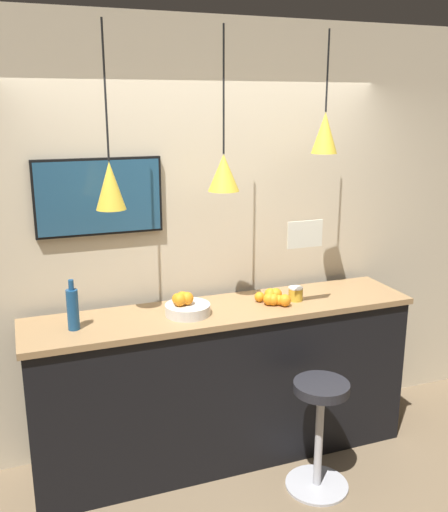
{
  "coord_description": "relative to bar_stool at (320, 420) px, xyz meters",
  "views": [
    {
      "loc": [
        -1.21,
        -2.63,
        2.36
      ],
      "look_at": [
        0.0,
        0.62,
        1.43
      ],
      "focal_mm": 40.0,
      "sensor_mm": 36.0,
      "label": 1
    }
  ],
  "objects": [
    {
      "name": "orange_pile",
      "position": [
        -0.09,
        0.5,
        0.64
      ],
      "size": [
        0.19,
        0.23,
        0.08
      ],
      "color": "orange",
      "rests_on": "service_counter"
    },
    {
      "name": "ground_plane",
      "position": [
        -0.43,
        -0.1,
        -0.47
      ],
      "size": [
        14.0,
        14.0,
        0.0
      ],
      "primitive_type": "plane",
      "color": "#756047"
    },
    {
      "name": "service_counter",
      "position": [
        -0.43,
        0.53,
        0.07
      ],
      "size": [
        2.55,
        0.54,
        1.08
      ],
      "color": "black",
      "rests_on": "ground_plane"
    },
    {
      "name": "juice_bottle",
      "position": [
        -1.38,
        0.5,
        0.73
      ],
      "size": [
        0.07,
        0.07,
        0.3
      ],
      "color": "navy",
      "rests_on": "service_counter"
    },
    {
      "name": "pendant_lamp_left",
      "position": [
        -1.12,
        0.53,
        1.44
      ],
      "size": [
        0.17,
        0.17,
        1.03
      ],
      "color": "black"
    },
    {
      "name": "fruit_bowl",
      "position": [
        -0.69,
        0.5,
        0.66
      ],
      "size": [
        0.28,
        0.28,
        0.15
      ],
      "color": "beige",
      "rests_on": "service_counter"
    },
    {
      "name": "pendant_lamp_right",
      "position": [
        0.26,
        0.53,
        1.7
      ],
      "size": [
        0.17,
        0.17,
        0.76
      ],
      "color": "black"
    },
    {
      "name": "bar_stool",
      "position": [
        0.0,
        0.0,
        0.0
      ],
      "size": [
        0.4,
        0.4,
        0.73
      ],
      "color": "#B7B7BC",
      "rests_on": "ground_plane"
    },
    {
      "name": "pendant_lamp_middle",
      "position": [
        -0.43,
        0.53,
        1.48
      ],
      "size": [
        0.19,
        0.19,
        0.96
      ],
      "color": "black"
    },
    {
      "name": "back_wall",
      "position": [
        -0.43,
        0.91,
        0.98
      ],
      "size": [
        8.0,
        0.06,
        2.9
      ],
      "color": "beige",
      "rests_on": "ground_plane"
    },
    {
      "name": "spread_jar",
      "position": [
        0.07,
        0.5,
        0.65
      ],
      "size": [
        0.1,
        0.1,
        0.09
      ],
      "color": "gold",
      "rests_on": "service_counter"
    },
    {
      "name": "mounted_tv",
      "position": [
        -1.14,
        0.86,
        1.32
      ],
      "size": [
        0.79,
        0.04,
        0.48
      ],
      "color": "black"
    },
    {
      "name": "hanging_menu_board",
      "position": [
        0.03,
        0.34,
        1.1
      ],
      "size": [
        0.24,
        0.01,
        0.17
      ],
      "color": "white"
    }
  ]
}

